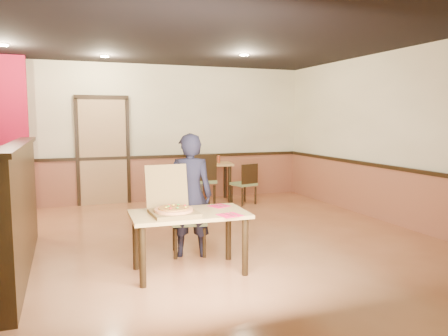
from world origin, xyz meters
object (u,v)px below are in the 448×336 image
at_px(side_chair_right, 246,182).
at_px(pizza_box, 172,208).
at_px(diner_chair, 188,216).
at_px(side_table, 214,171).
at_px(side_chair_left, 202,178).
at_px(main_table, 189,222).
at_px(condiment, 219,159).
at_px(diner, 190,195).

bearing_deg(side_chair_right, pizza_box, 39.24).
bearing_deg(diner_chair, side_table, 77.06).
xyz_separation_m(side_chair_left, pizza_box, (-1.36, -3.32, 0.18)).
height_order(diner_chair, pizza_box, pizza_box).
relative_size(main_table, diner_chair, 1.50).
xyz_separation_m(main_table, side_chair_left, (1.17, 3.32, -0.01)).
height_order(side_chair_right, condiment, condiment).
distance_m(side_chair_right, diner, 3.40).
bearing_deg(condiment, pizza_box, -116.12).
bearing_deg(diner_chair, pizza_box, -106.75).
distance_m(side_table, pizza_box, 4.34).
bearing_deg(diner, diner_chair, -78.67).
relative_size(side_chair_left, side_table, 1.19).
bearing_deg(condiment, side_chair_right, -54.90).
distance_m(diner_chair, condiment, 3.55).
distance_m(side_chair_left, pizza_box, 3.59).
bearing_deg(diner, condiment, -97.72).
xyz_separation_m(main_table, side_chair_right, (2.09, 3.34, -0.13)).
relative_size(diner, pizza_box, 2.61).
height_order(diner_chair, diner, diner).
distance_m(side_chair_right, pizza_box, 4.05).
xyz_separation_m(side_chair_right, condiment, (-0.38, 0.54, 0.42)).
bearing_deg(side_table, diner, -113.27).
relative_size(side_table, diner, 0.57).
height_order(diner_chair, side_chair_right, diner_chair).
xyz_separation_m(diner_chair, condiment, (1.53, 3.18, 0.40)).
distance_m(side_chair_right, side_table, 0.78).
bearing_deg(pizza_box, diner_chair, 60.02).
height_order(diner, pizza_box, diner).
relative_size(main_table, pizza_box, 2.21).
height_order(side_chair_left, pizza_box, pizza_box).
distance_m(side_table, diner, 3.69).
distance_m(side_chair_right, condiment, 0.78).
bearing_deg(main_table, condiment, 68.03).
bearing_deg(side_table, diner_chair, -113.97).
height_order(side_chair_left, side_chair_right, side_chair_left).
relative_size(side_chair_right, condiment, 5.30).
height_order(side_chair_right, side_table, side_chair_right).
bearing_deg(diner, pizza_box, 74.83).
relative_size(side_chair_left, diner, 0.68).
distance_m(main_table, side_chair_left, 3.52).
distance_m(main_table, pizza_box, 0.25).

